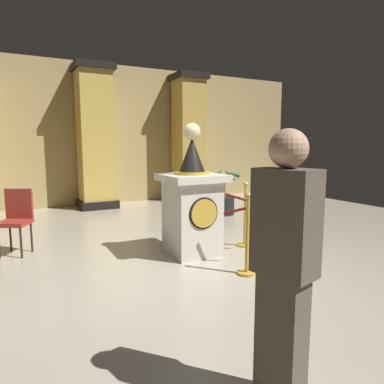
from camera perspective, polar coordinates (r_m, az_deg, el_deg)
name	(u,v)px	position (r m, az deg, el deg)	size (l,w,h in m)	color
ground_plane	(182,266)	(4.76, -1.57, -12.02)	(12.96, 12.96, 0.00)	#B2A893
back_wall	(91,135)	(9.74, -16.26, 8.92)	(12.96, 0.16, 3.71)	tan
pedestal_clock	(192,205)	(5.09, 0.02, -2.11)	(0.85, 0.85, 1.92)	silver
stanchion_near	(247,246)	(4.44, 9.00, -8.72)	(0.24, 0.24, 1.03)	gold
stanchion_far	(245,224)	(5.62, 8.66, -5.15)	(0.24, 0.24, 1.04)	gold
velvet_rope	(247,204)	(4.94, 8.91, -1.94)	(0.88, 0.89, 0.22)	#591419
column_right	(189,139)	(10.12, -0.57, 8.68)	(0.90, 0.90, 3.56)	black
column_centre_rear	(95,138)	(9.21, -15.56, 8.48)	(0.96, 0.96, 3.56)	black
potted_palm_right	(223,201)	(8.09, 5.17, -1.52)	(0.79, 0.77, 1.10)	black
bystander_guest	(284,264)	(2.19, 14.82, -11.24)	(0.30, 0.40, 1.71)	brown
cafe_chair_red	(17,216)	(5.77, -26.75, -3.45)	(0.54, 0.54, 0.96)	black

